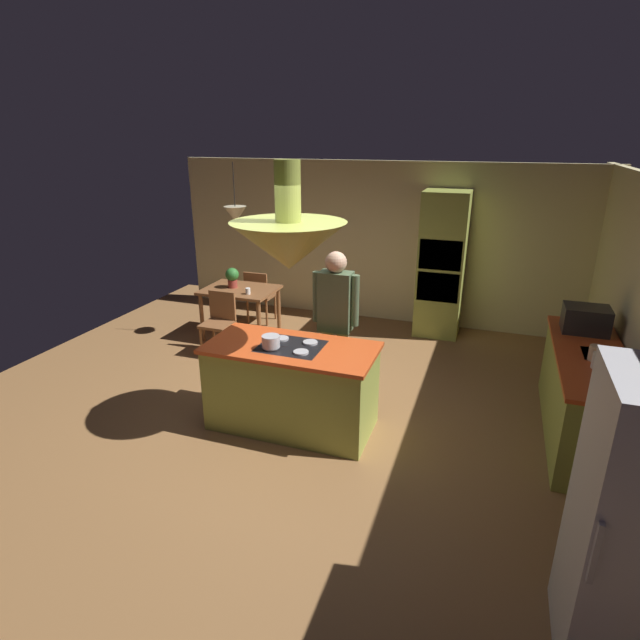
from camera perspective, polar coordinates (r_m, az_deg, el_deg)
name	(u,v)px	position (r m, az deg, el deg)	size (l,w,h in m)	color
ground	(299,415)	(5.70, -2.32, -10.68)	(8.16, 8.16, 0.00)	olive
wall_back	(377,242)	(8.36, 6.38, 8.67)	(6.80, 0.10, 2.55)	beige
kitchen_island	(292,386)	(5.32, -3.19, -7.45)	(1.73, 0.85, 0.93)	#939E42
counter_run_right	(584,394)	(5.78, 27.57, -7.44)	(0.73, 2.14, 0.91)	#939E42
oven_tower	(442,265)	(7.84, 13.52, 6.04)	(0.66, 0.62, 2.17)	#939E42
dining_table	(240,296)	(7.69, -8.98, 2.73)	(1.06, 0.81, 0.76)	brown
person_at_island	(335,317)	(5.61, 1.74, 0.30)	(0.53, 0.23, 1.76)	tan
range_hood	(289,243)	(4.81, -3.54, 8.67)	(1.10, 1.10, 1.00)	#939E42
pendant_light_over_table	(235,214)	(7.42, -9.50, 11.67)	(0.32, 0.32, 0.82)	beige
chair_facing_island	(220,318)	(7.22, -11.24, 0.19)	(0.40, 0.40, 0.87)	brown
chair_by_back_wall	(259,293)	(8.26, -6.90, 2.99)	(0.40, 0.40, 0.87)	brown
potted_plant_on_table	(232,277)	(7.70, -9.85, 4.84)	(0.20, 0.20, 0.30)	#99382D
cup_on_table	(248,291)	(7.37, -8.12, 3.24)	(0.07, 0.07, 0.09)	white
canister_flour	(602,368)	(5.10, 29.16, -4.77)	(0.11, 0.11, 0.16)	silver
canister_sugar	(599,361)	(5.27, 28.88, -4.03)	(0.12, 0.12, 0.15)	silver
canister_tea	(596,353)	(5.43, 28.61, -3.30)	(0.12, 0.12, 0.15)	#E0B78C
microwave_on_counter	(586,319)	(6.15, 27.74, 0.07)	(0.46, 0.36, 0.28)	#232326
cooking_pot_on_cooktop	(271,341)	(5.04, -5.56, -2.41)	(0.18, 0.18, 0.12)	#B2B2B7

